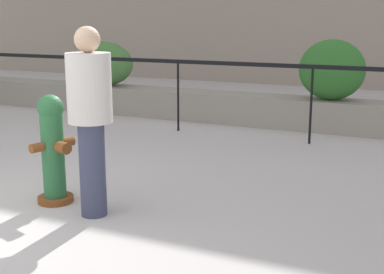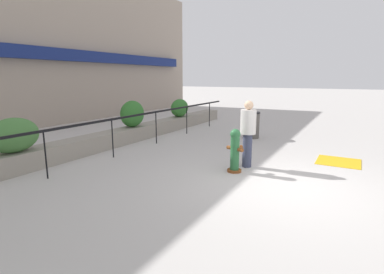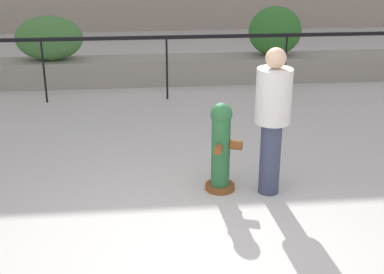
# 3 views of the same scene
# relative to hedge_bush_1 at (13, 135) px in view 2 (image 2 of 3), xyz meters

# --- Properties ---
(ground_plane) EXTENTS (120.00, 120.00, 0.00)m
(ground_plane) POSITION_rel_hedge_bush_1_xyz_m (2.19, -6.00, -0.93)
(ground_plane) COLOR #BCB7B2
(planter_wall_low) EXTENTS (18.00, 0.70, 0.50)m
(planter_wall_low) POSITION_rel_hedge_bush_1_xyz_m (2.19, 0.00, -0.68)
(planter_wall_low) COLOR gray
(planter_wall_low) RESTS_ON ground
(fence_railing_segment) EXTENTS (15.00, 0.05, 1.15)m
(fence_railing_segment) POSITION_rel_hedge_bush_1_xyz_m (2.19, -1.10, 0.09)
(fence_railing_segment) COLOR black
(fence_railing_segment) RESTS_ON ground
(hedge_bush_1) EXTENTS (1.28, 0.70, 0.85)m
(hedge_bush_1) POSITION_rel_hedge_bush_1_xyz_m (0.00, 0.00, 0.00)
(hedge_bush_1) COLOR #427538
(hedge_bush_1) RESTS_ON planter_wall_low
(hedge_bush_2) EXTENTS (1.06, 0.70, 0.97)m
(hedge_bush_2) POSITION_rel_hedge_bush_1_xyz_m (4.39, 0.00, 0.06)
(hedge_bush_2) COLOR #2D6B28
(hedge_bush_2) RESTS_ON planter_wall_low
(hedge_bush_3) EXTENTS (1.16, 0.62, 0.82)m
(hedge_bush_3) POSITION_rel_hedge_bush_1_xyz_m (7.72, 0.00, -0.02)
(hedge_bush_3) COLOR #2D6B28
(hedge_bush_3) RESTS_ON planter_wall_low
(fire_hydrant) EXTENTS (0.48, 0.48, 1.08)m
(fire_hydrant) POSITION_rel_hedge_bush_1_xyz_m (2.64, -4.69, -0.37)
(fire_hydrant) COLOR brown
(fire_hydrant) RESTS_ON ground
(pedestrian) EXTENTS (0.56, 0.56, 1.73)m
(pedestrian) POSITION_rel_hedge_bush_1_xyz_m (3.20, -4.82, 0.06)
(pedestrian) COLOR #383D56
(pedestrian) RESTS_ON ground
(tactile_warning_pad) EXTENTS (1.11, 1.11, 0.01)m
(tactile_warning_pad) POSITION_rel_hedge_bush_1_xyz_m (4.87, -6.90, -0.92)
(tactile_warning_pad) COLOR gold
(tactile_warning_pad) RESTS_ON ground
(trash_bin) EXTENTS (0.55, 0.55, 1.01)m
(trash_bin) POSITION_rel_hedge_bush_1_xyz_m (6.95, -3.75, -0.42)
(trash_bin) COLOR #56514C
(trash_bin) RESTS_ON ground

